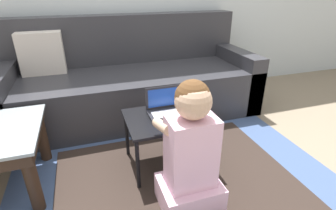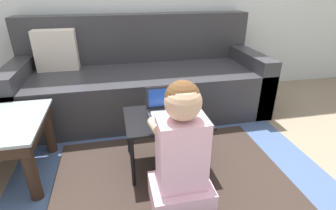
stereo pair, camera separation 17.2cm
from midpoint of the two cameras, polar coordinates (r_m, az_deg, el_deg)
name	(u,v)px [view 2 (the right image)]	position (r m, az deg, el deg)	size (l,w,h in m)	color
ground_plane	(174,166)	(1.87, 4.01, -13.20)	(16.00, 16.00, 0.00)	#7F705B
area_rug	(173,181)	(1.74, 3.97, -16.34)	(2.06, 1.57, 0.01)	#3D517A
couch	(141,81)	(2.54, -3.96, 5.27)	(2.26, 0.87, 0.88)	#2D2D33
laptop_desk	(166,123)	(1.72, 2.49, -3.92)	(0.53, 0.41, 0.37)	black
laptop	(165,110)	(1.72, 2.29, -1.08)	(0.24, 0.16, 0.17)	#232328
computer_mouse	(194,112)	(1.73, 8.56, -1.64)	(0.06, 0.10, 0.04)	#234CB2
person_seated	(181,155)	(1.39, 6.56, -10.88)	(0.33, 0.38, 0.75)	#E5B2CC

